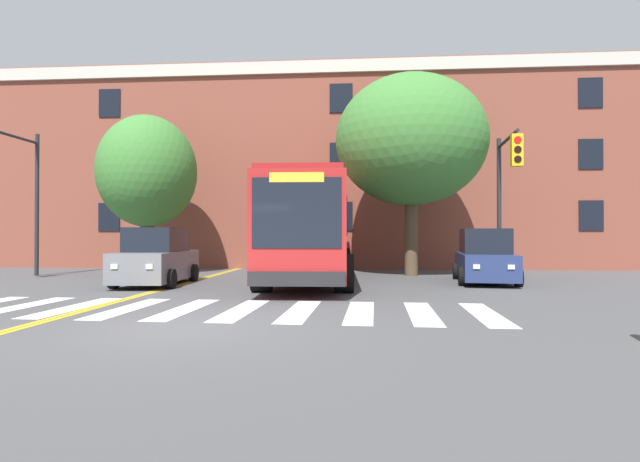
# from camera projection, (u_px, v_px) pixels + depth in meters

# --- Properties ---
(ground_plane) EXTENTS (120.00, 120.00, 0.00)m
(ground_plane) POSITION_uv_depth(u_px,v_px,m) (177.00, 328.00, 8.63)
(ground_plane) COLOR #4C4C4F
(crosswalk) EXTENTS (13.34, 3.64, 0.01)m
(crosswalk) POSITION_uv_depth(u_px,v_px,m) (184.00, 309.00, 10.82)
(crosswalk) COLOR white
(crosswalk) RESTS_ON ground
(lane_line_yellow_inner) EXTENTS (0.12, 36.00, 0.01)m
(lane_line_yellow_inner) POSITION_uv_depth(u_px,v_px,m) (240.00, 268.00, 24.94)
(lane_line_yellow_inner) COLOR gold
(lane_line_yellow_inner) RESTS_ON ground
(lane_line_yellow_outer) EXTENTS (0.12, 36.00, 0.01)m
(lane_line_yellow_outer) POSITION_uv_depth(u_px,v_px,m) (243.00, 268.00, 24.93)
(lane_line_yellow_outer) COLOR gold
(lane_line_yellow_outer) RESTS_ON ground
(city_bus) EXTENTS (3.17, 10.72, 3.41)m
(city_bus) POSITION_uv_depth(u_px,v_px,m) (310.00, 230.00, 17.40)
(city_bus) COLOR #B22323
(city_bus) RESTS_ON ground
(car_grey_near_lane) EXTENTS (2.13, 4.18, 1.86)m
(car_grey_near_lane) POSITION_uv_depth(u_px,v_px,m) (157.00, 259.00, 16.32)
(car_grey_near_lane) COLOR slate
(car_grey_near_lane) RESTS_ON ground
(car_navy_far_lane) EXTENTS (2.28, 4.30, 1.84)m
(car_navy_far_lane) POSITION_uv_depth(u_px,v_px,m) (485.00, 258.00, 17.05)
(car_navy_far_lane) COLOR navy
(car_navy_far_lane) RESTS_ON ground
(traffic_light_near_corner) EXTENTS (0.49, 3.07, 5.18)m
(traffic_light_near_corner) POSITION_uv_depth(u_px,v_px,m) (506.00, 180.00, 17.07)
(traffic_light_near_corner) COLOR #28282D
(traffic_light_near_corner) RESTS_ON ground
(traffic_light_far_corner) EXTENTS (0.34, 3.86, 5.71)m
(traffic_light_far_corner) POSITION_uv_depth(u_px,v_px,m) (11.00, 174.00, 18.58)
(traffic_light_far_corner) COLOR #28282D
(traffic_light_far_corner) RESTS_ON ground
(street_tree_curbside_large) EXTENTS (6.32, 6.16, 8.09)m
(street_tree_curbside_large) POSITION_uv_depth(u_px,v_px,m) (411.00, 141.00, 20.08)
(street_tree_curbside_large) COLOR brown
(street_tree_curbside_large) RESTS_ON ground
(street_tree_curbside_small) EXTENTS (4.44, 4.81, 6.70)m
(street_tree_curbside_small) POSITION_uv_depth(u_px,v_px,m) (148.00, 172.00, 21.12)
(street_tree_curbside_small) COLOR #4C3D2D
(street_tree_curbside_small) RESTS_ON ground
(building_facade) EXTENTS (43.47, 8.50, 10.20)m
(building_facade) POSITION_uv_depth(u_px,v_px,m) (243.00, 175.00, 28.65)
(building_facade) COLOR brown
(building_facade) RESTS_ON ground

